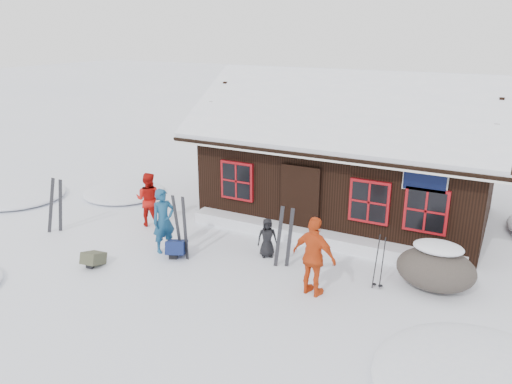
# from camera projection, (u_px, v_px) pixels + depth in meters

# --- Properties ---
(ground) EXTENTS (120.00, 120.00, 0.00)m
(ground) POSITION_uv_depth(u_px,v_px,m) (227.00, 264.00, 12.36)
(ground) COLOR white
(ground) RESTS_ON ground
(mountain_hut) EXTENTS (8.90, 6.09, 4.42)m
(mountain_hut) POSITION_uv_depth(u_px,v_px,m) (351.00, 164.00, 15.38)
(mountain_hut) COLOR black
(mountain_hut) RESTS_ON ground
(snow_drift) EXTENTS (7.60, 0.60, 0.35)m
(snow_drift) POSITION_uv_depth(u_px,v_px,m) (317.00, 237.00, 13.53)
(snow_drift) COLOR white
(snow_drift) RESTS_ON ground
(snow_mounds) EXTENTS (20.60, 13.20, 0.48)m
(snow_mounds) POSITION_uv_depth(u_px,v_px,m) (317.00, 249.00, 13.19)
(snow_mounds) COLOR white
(snow_mounds) RESTS_ON ground
(skier_teal) EXTENTS (0.64, 0.74, 1.70)m
(skier_teal) POSITION_uv_depth(u_px,v_px,m) (164.00, 221.00, 12.84)
(skier_teal) COLOR navy
(skier_teal) RESTS_ON ground
(skier_orange_left) EXTENTS (0.92, 0.80, 1.61)m
(skier_orange_left) POSITION_uv_depth(u_px,v_px,m) (149.00, 199.00, 14.58)
(skier_orange_left) COLOR #B8120D
(skier_orange_left) RESTS_ON ground
(skier_orange_right) EXTENTS (1.12, 0.64, 1.81)m
(skier_orange_right) POSITION_uv_depth(u_px,v_px,m) (314.00, 257.00, 10.71)
(skier_orange_right) COLOR #D14415
(skier_orange_right) RESTS_ON ground
(skier_crouched) EXTENTS (0.60, 0.55, 1.03)m
(skier_crouched) POSITION_uv_depth(u_px,v_px,m) (267.00, 238.00, 12.65)
(skier_crouched) COLOR black
(skier_crouched) RESTS_ON ground
(boulder) EXTENTS (1.73, 1.29, 1.01)m
(boulder) POSITION_uv_depth(u_px,v_px,m) (436.00, 268.00, 11.07)
(boulder) COLOR #4B433C
(boulder) RESTS_ON ground
(ski_pair_left) EXTENTS (0.59, 0.29, 1.65)m
(ski_pair_left) POSITION_uv_depth(u_px,v_px,m) (56.00, 206.00, 14.09)
(ski_pair_left) COLOR black
(ski_pair_left) RESTS_ON ground
(ski_pair_mid) EXTENTS (0.52, 0.17, 1.67)m
(ski_pair_mid) POSITION_uv_depth(u_px,v_px,m) (181.00, 228.00, 12.55)
(ski_pair_mid) COLOR black
(ski_pair_mid) RESTS_ON ground
(ski_pair_right) EXTENTS (0.50, 0.16, 1.61)m
(ski_pair_right) POSITION_uv_depth(u_px,v_px,m) (284.00, 238.00, 12.02)
(ski_pair_right) COLOR black
(ski_pair_right) RESTS_ON ground
(ski_poles) EXTENTS (0.24, 0.12, 1.33)m
(ski_poles) POSITION_uv_depth(u_px,v_px,m) (379.00, 263.00, 11.05)
(ski_poles) COLOR black
(ski_poles) RESTS_ON ground
(backpack_blue) EXTENTS (0.68, 0.76, 0.34)m
(backpack_blue) POSITION_uv_depth(u_px,v_px,m) (177.00, 250.00, 12.75)
(backpack_blue) COLOR #121E4E
(backpack_blue) RESTS_ON ground
(backpack_olive) EXTENTS (0.46, 0.58, 0.29)m
(backpack_olive) POSITION_uv_depth(u_px,v_px,m) (94.00, 261.00, 12.23)
(backpack_olive) COLOR #424330
(backpack_olive) RESTS_ON ground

